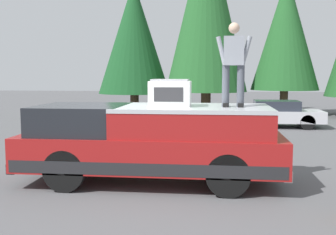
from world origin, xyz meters
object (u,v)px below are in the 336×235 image
person_on_truck_bed (234,62)px  parked_car_silver (274,114)px  compressor_unit (170,93)px  pickup_truck (152,142)px

person_on_truck_bed → parked_car_silver: bearing=-12.9°
compressor_unit → person_on_truck_bed: person_on_truck_bed is taller
compressor_unit → parked_car_silver: size_ratio=0.20×
parked_car_silver → person_on_truck_bed: bearing=167.1°
compressor_unit → pickup_truck: bearing=78.8°
parked_car_silver → pickup_truck: bearing=157.8°
pickup_truck → parked_car_silver: pickup_truck is taller
pickup_truck → compressor_unit: compressor_unit is taller
compressor_unit → parked_car_silver: (9.67, -3.51, -1.35)m
pickup_truck → parked_car_silver: (9.59, -3.92, -0.29)m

